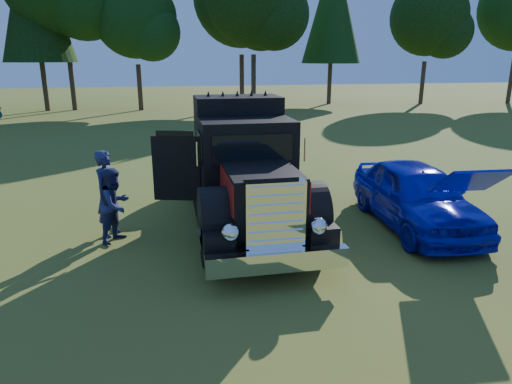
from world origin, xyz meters
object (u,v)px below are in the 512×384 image
object	(u,v)px
spectator_near	(108,193)
spectator_far	(116,205)
diamond_t_truck	(244,173)
hotrod_coupe	(416,195)

from	to	relation	value
spectator_near	spectator_far	world-z (taller)	spectator_near
diamond_t_truck	spectator_near	world-z (taller)	diamond_t_truck
diamond_t_truck	hotrod_coupe	world-z (taller)	diamond_t_truck
diamond_t_truck	spectator_far	xyz separation A→B (m)	(-2.90, -0.43, -0.46)
spectator_far	hotrod_coupe	bearing A→B (deg)	-59.27
hotrod_coupe	spectator_far	world-z (taller)	hotrod_coupe
hotrod_coupe	spectator_far	distance (m)	6.91
spectator_near	spectator_far	distance (m)	0.47
spectator_far	diamond_t_truck	bearing A→B (deg)	-47.08
spectator_near	spectator_far	bearing A→B (deg)	-125.98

